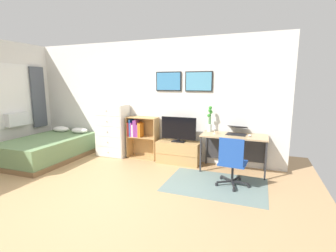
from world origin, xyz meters
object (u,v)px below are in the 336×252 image
at_px(dresser, 113,130).
at_px(office_chair, 232,161).
at_px(bamboo_vase, 210,119).
at_px(wine_glass, 215,127).
at_px(laptop, 237,131).
at_px(television, 178,130).
at_px(desk, 234,141).
at_px(computer_mouse, 250,136).
at_px(tv_stand, 179,152).
at_px(bed, 48,148).
at_px(bookshelf, 140,134).

distance_m(dresser, office_chair, 3.04).
height_order(bamboo_vase, wine_glass, bamboo_vase).
bearing_deg(wine_glass, laptop, 20.63).
distance_m(television, laptop, 1.22).
height_order(television, wine_glass, television).
distance_m(desk, wine_glass, 0.48).
relative_size(desk, computer_mouse, 12.06).
xyz_separation_m(dresser, office_chair, (2.91, -0.87, -0.16)).
bearing_deg(dresser, computer_mouse, -2.00).
bearing_deg(dresser, office_chair, -16.64).
xyz_separation_m(desk, laptop, (0.04, 0.04, 0.20)).
relative_size(tv_stand, desk, 0.75).
xyz_separation_m(television, laptop, (1.22, 0.04, 0.05)).
relative_size(bed, laptop, 4.73).
distance_m(bookshelf, office_chair, 2.40).
relative_size(tv_stand, wine_glass, 5.24).
bearing_deg(bed, bookshelf, 22.64).
distance_m(bed, office_chair, 4.14).
distance_m(bookshelf, wine_glass, 1.80).
height_order(bookshelf, office_chair, bookshelf).
xyz_separation_m(dresser, bookshelf, (0.70, 0.07, -0.05)).
relative_size(bookshelf, computer_mouse, 9.34).
distance_m(bed, television, 3.05).
height_order(television, office_chair, television).
bearing_deg(laptop, computer_mouse, -25.34).
bearing_deg(dresser, bookshelf, 5.41).
bearing_deg(tv_stand, desk, -0.90).
bearing_deg(television, bookshelf, 175.65).
bearing_deg(office_chair, television, 150.09).
bearing_deg(bookshelf, bed, -155.96).
height_order(computer_mouse, wine_glass, wine_glass).
relative_size(bed, tv_stand, 2.18).
relative_size(office_chair, wine_glass, 4.78).
bearing_deg(bamboo_vase, laptop, -6.27).
bearing_deg(laptop, dresser, -174.32).
relative_size(television, desk, 0.62).
bearing_deg(office_chair, bamboo_vase, 126.11).
distance_m(television, office_chair, 1.53).
bearing_deg(tv_stand, bookshelf, 176.97).
bearing_deg(computer_mouse, desk, 159.82).
bearing_deg(tv_stand, dresser, -179.48).
height_order(desk, computer_mouse, computer_mouse).
bearing_deg(bookshelf, television, -4.35).
relative_size(bed, television, 2.65).
bearing_deg(television, bed, -164.81).
height_order(tv_stand, bamboo_vase, bamboo_vase).
bearing_deg(bookshelf, dresser, -174.59).
bearing_deg(desk, bed, -169.01).
xyz_separation_m(dresser, bamboo_vase, (2.32, 0.10, 0.37)).
height_order(bed, bookshelf, bookshelf).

